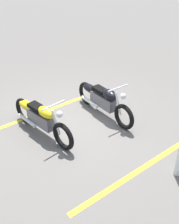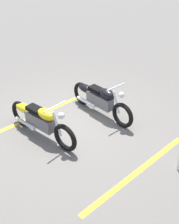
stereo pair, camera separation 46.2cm
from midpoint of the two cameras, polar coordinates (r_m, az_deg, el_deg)
name	(u,v)px [view 1 (the left image)]	position (r m, az deg, el deg)	size (l,w,h in m)	color
ground_plane	(73,122)	(7.20, -1.72, -2.12)	(60.00, 60.00, 0.00)	#66605B
motorcycle_bright_foreground	(40,117)	(6.60, -8.26, -1.12)	(2.23, 0.63, 1.04)	black
motorcycle_dark_foreground	(103,99)	(7.31, 4.55, 2.62)	(2.23, 0.62, 1.04)	black
parking_stripe_near	(35,115)	(7.58, -9.61, -0.68)	(3.20, 0.12, 0.01)	yellow
parking_stripe_mid	(133,174)	(5.80, 11.38, -12.63)	(3.20, 0.12, 0.01)	yellow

